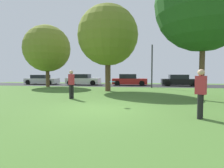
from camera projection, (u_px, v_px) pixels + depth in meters
ground_plane at (102, 109)px, 7.72m from camera, size 44.00×44.00×0.00m
road_strip at (129, 85)px, 23.48m from camera, size 44.00×6.40×0.01m
oak_tree_right at (108, 36)px, 15.56m from camera, size 5.12×5.12×7.30m
maple_tree_near at (47, 49)px, 20.52m from camera, size 5.17×5.17×6.89m
birch_tree_lone at (204, 3)px, 10.07m from camera, size 5.31×5.31×8.04m
person_thrower at (201, 92)px, 6.06m from camera, size 0.39×0.36×1.65m
person_catcher at (71, 83)px, 10.87m from camera, size 0.39×0.36×1.70m
frisbee_disc at (112, 82)px, 8.67m from camera, size 0.35×0.35×0.04m
parked_car_silver at (42, 80)px, 25.65m from camera, size 4.46×2.03×1.33m
parked_car_white at (83, 80)px, 24.31m from camera, size 4.40×2.06×1.43m
parked_car_red at (129, 80)px, 23.45m from camera, size 4.37×1.98×1.44m
parked_car_black at (180, 81)px, 22.36m from camera, size 4.44×2.03×1.38m
street_lamp_post at (152, 66)px, 19.17m from camera, size 0.14×0.14×4.50m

